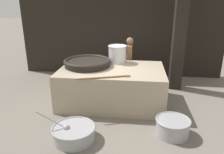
% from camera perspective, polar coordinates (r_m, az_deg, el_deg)
% --- Properties ---
extents(ground_plane, '(60.00, 60.00, 0.00)m').
position_cam_1_polar(ground_plane, '(6.43, 0.00, -6.42)').
color(ground_plane, slate).
extents(back_wall, '(7.70, 0.24, 4.10)m').
position_cam_1_polar(back_wall, '(8.46, 2.19, 14.27)').
color(back_wall, black).
rests_on(back_wall, ground_plane).
extents(support_pillar, '(0.38, 0.38, 4.10)m').
position_cam_1_polar(support_pillar, '(7.26, 17.39, 12.61)').
color(support_pillar, black).
rests_on(support_pillar, ground_plane).
extents(hearth_platform, '(2.88, 1.87, 1.02)m').
position_cam_1_polar(hearth_platform, '(6.23, 0.00, -2.20)').
color(hearth_platform, tan).
rests_on(hearth_platform, ground_plane).
extents(giant_wok_near, '(1.34, 1.34, 0.20)m').
position_cam_1_polar(giant_wok_near, '(6.30, -6.46, 3.79)').
color(giant_wok_near, black).
rests_on(giant_wok_near, hearth_platform).
extents(stock_pot, '(0.56, 0.56, 0.52)m').
position_cam_1_polar(stock_pot, '(6.60, 1.42, 6.11)').
color(stock_pot, silver).
rests_on(stock_pot, hearth_platform).
extents(stirring_paddle, '(1.29, 0.48, 0.04)m').
position_cam_1_polar(stirring_paddle, '(5.29, -1.60, -0.09)').
color(stirring_paddle, brown).
rests_on(stirring_paddle, hearth_platform).
extents(cook, '(0.39, 0.61, 1.68)m').
position_cam_1_polar(cook, '(7.30, 4.49, 4.29)').
color(cook, brown).
rests_on(cook, ground_plane).
extents(prep_bowl_vegetables, '(1.19, 0.92, 0.70)m').
position_cam_1_polar(prep_bowl_vegetables, '(4.80, -9.96, -14.06)').
color(prep_bowl_vegetables, '#9E9EA3').
rests_on(prep_bowl_vegetables, ground_plane).
extents(prep_bowl_meat, '(0.76, 0.76, 0.38)m').
position_cam_1_polar(prep_bowl_meat, '(5.05, 15.54, -12.28)').
color(prep_bowl_meat, '#9E9EA3').
rests_on(prep_bowl_meat, ground_plane).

